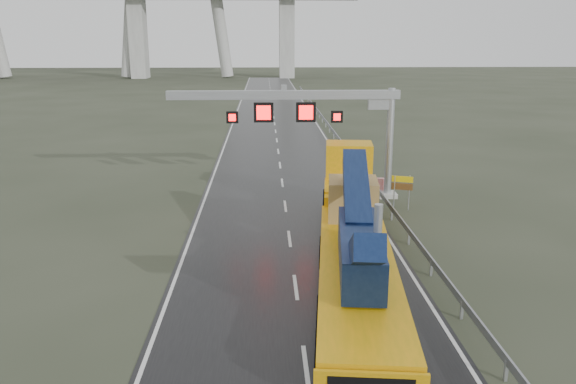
{
  "coord_description": "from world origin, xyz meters",
  "views": [
    {
      "loc": [
        -1.24,
        -17.9,
        10.19
      ],
      "look_at": [
        -0.17,
        7.74,
        3.2
      ],
      "focal_mm": 35.0,
      "sensor_mm": 36.0,
      "label": 1
    }
  ],
  "objects_px": {
    "heavy_haul_truck": "(353,215)",
    "striped_barrier": "(381,186)",
    "exit_sign_pair": "(402,186)",
    "sign_gantry": "(317,113)"
  },
  "relations": [
    {
      "from": "sign_gantry",
      "to": "heavy_haul_truck",
      "type": "bearing_deg",
      "value": -84.62
    },
    {
      "from": "sign_gantry",
      "to": "exit_sign_pair",
      "type": "height_order",
      "value": "sign_gantry"
    },
    {
      "from": "sign_gantry",
      "to": "exit_sign_pair",
      "type": "relative_size",
      "value": 6.74
    },
    {
      "from": "striped_barrier",
      "to": "sign_gantry",
      "type": "bearing_deg",
      "value": -167.88
    },
    {
      "from": "exit_sign_pair",
      "to": "striped_barrier",
      "type": "xyz_separation_m",
      "value": [
        -0.48,
        3.79,
        -0.99
      ]
    },
    {
      "from": "exit_sign_pair",
      "to": "striped_barrier",
      "type": "bearing_deg",
      "value": 116.39
    },
    {
      "from": "heavy_haul_truck",
      "to": "sign_gantry",
      "type": "bearing_deg",
      "value": 101.79
    },
    {
      "from": "heavy_haul_truck",
      "to": "exit_sign_pair",
      "type": "xyz_separation_m",
      "value": [
        4.06,
        6.87,
        -0.38
      ]
    },
    {
      "from": "heavy_haul_truck",
      "to": "striped_barrier",
      "type": "xyz_separation_m",
      "value": [
        3.58,
        10.66,
        -1.37
      ]
    },
    {
      "from": "sign_gantry",
      "to": "striped_barrier",
      "type": "distance_m",
      "value": 6.82
    }
  ]
}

